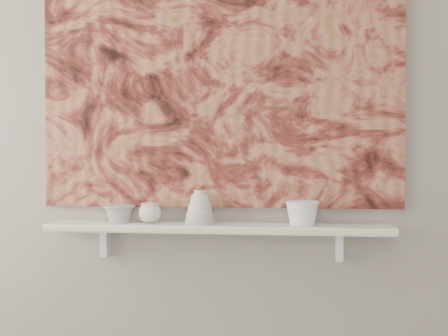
# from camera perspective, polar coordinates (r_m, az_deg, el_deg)

# --- Properties ---
(wall_back) EXTENTS (3.60, 0.00, 3.60)m
(wall_back) POSITION_cam_1_polar(r_m,az_deg,el_deg) (2.61, -0.33, 4.29)
(wall_back) COLOR gray
(wall_back) RESTS_ON floor
(shelf) EXTENTS (1.40, 0.18, 0.03)m
(shelf) POSITION_cam_1_polar(r_m,az_deg,el_deg) (2.53, -0.58, -5.48)
(shelf) COLOR white
(shelf) RESTS_ON wall_back
(shelf_stripe) EXTENTS (1.40, 0.01, 0.02)m
(shelf_stripe) POSITION_cam_1_polar(r_m,az_deg,el_deg) (2.44, -0.84, -5.75)
(shelf_stripe) COLOR beige
(shelf_stripe) RESTS_ON shelf
(bracket_left) EXTENTS (0.03, 0.06, 0.12)m
(bracket_left) POSITION_cam_1_polar(r_m,az_deg,el_deg) (2.71, -10.82, -6.65)
(bracket_left) COLOR white
(bracket_left) RESTS_ON wall_back
(bracket_right) EXTENTS (0.03, 0.06, 0.12)m
(bracket_right) POSITION_cam_1_polar(r_m,az_deg,el_deg) (2.60, 10.48, -7.00)
(bracket_right) COLOR white
(bracket_right) RESTS_ON wall_back
(painting) EXTENTS (1.50, 0.02, 1.10)m
(painting) POSITION_cam_1_polar(r_m,az_deg,el_deg) (2.61, -0.36, 8.47)
(painting) COLOR maroon
(painting) RESTS_ON wall_back
(house_motif) EXTENTS (0.09, 0.00, 0.08)m
(house_motif) POSITION_cam_1_polar(r_m,az_deg,el_deg) (2.57, 9.63, 1.68)
(house_motif) COLOR black
(house_motif) RESTS_ON painting
(bowl_grey) EXTENTS (0.16, 0.16, 0.08)m
(bowl_grey) POSITION_cam_1_polar(r_m,az_deg,el_deg) (2.61, -9.51, -4.13)
(bowl_grey) COLOR gray
(bowl_grey) RESTS_ON shelf
(cup_cream) EXTENTS (0.11, 0.11, 0.08)m
(cup_cream) POSITION_cam_1_polar(r_m,az_deg,el_deg) (2.58, -6.79, -4.09)
(cup_cream) COLOR silver
(cup_cream) RESTS_ON shelf
(bell_vessel) EXTENTS (0.15, 0.15, 0.14)m
(bell_vessel) POSITION_cam_1_polar(r_m,az_deg,el_deg) (2.53, -2.22, -3.56)
(bell_vessel) COLOR beige
(bell_vessel) RESTS_ON shelf
(bowl_white) EXTENTS (0.14, 0.14, 0.10)m
(bowl_white) POSITION_cam_1_polar(r_m,az_deg,el_deg) (2.51, 7.17, -4.10)
(bowl_white) COLOR silver
(bowl_white) RESTS_ON shelf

